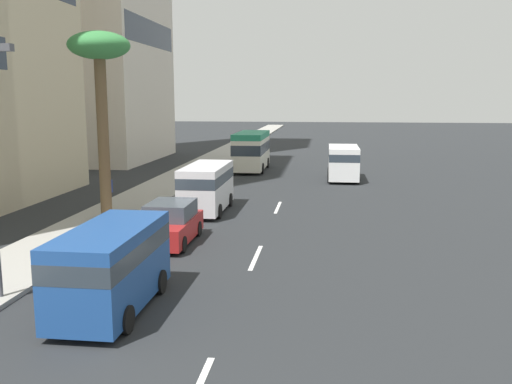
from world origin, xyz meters
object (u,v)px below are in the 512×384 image
Objects in this scene: van_lead at (343,161)px; pedestrian_mid_block at (109,190)px; minibus_third at (251,150)px; car_fourth at (170,224)px; palm_tree at (100,62)px; van_fifth at (207,185)px; van_second at (111,263)px.

van_lead reaches higher than pedestrian_mid_block.
car_fourth is (-22.98, 0.25, -0.91)m from minibus_third.
palm_tree is (-2.49, -0.84, 6.36)m from pedestrian_mid_block.
pedestrian_mid_block is (-0.35, 5.11, -0.31)m from van_fifth.
palm_tree is (-2.84, 4.27, 6.05)m from van_fifth.
van_lead is at bearing 164.57° from van_second.
van_second reaches higher than pedestrian_mid_block.
car_fourth is at bearing -0.62° from minibus_third.
palm_tree is at bearing 142.17° from van_lead.
car_fourth is 8.57m from palm_tree.
pedestrian_mid_block is (13.19, 5.36, -0.26)m from van_second.
van_lead is at bearing 57.77° from minibus_third.
pedestrian_mid_block is (-12.45, 12.44, -0.30)m from van_lead.
palm_tree is (-14.94, 11.60, 6.06)m from van_lead.
palm_tree reaches higher than van_second.
car_fourth is 0.80× the size of van_fifth.
car_fourth is (7.22, 0.41, -0.56)m from van_second.
van_fifth is at bearing -178.93° from van_second.
van_second is 7.25m from car_fourth.
car_fourth is at bearing -1.39° from van_fifth.
van_lead is 1.14× the size of car_fourth.
pedestrian_mid_block is at bearing -86.12° from van_fifth.
van_second is at bearing 3.22° from car_fourth.
car_fourth is at bearing -53.25° from pedestrian_mid_block.
palm_tree is at bearing -12.61° from minibus_third.
palm_tree is at bearing -74.31° from pedestrian_mid_block.
pedestrian_mid_block is (5.97, 4.96, 0.29)m from car_fourth.
van_second is at bearing -70.83° from pedestrian_mid_block.
van_lead is 17.61m from pedestrian_mid_block.
van_fifth is at bearing -56.40° from palm_tree.
car_fourth is 7.76m from pedestrian_mid_block.
minibus_third is 17.80m from pedestrian_mid_block.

